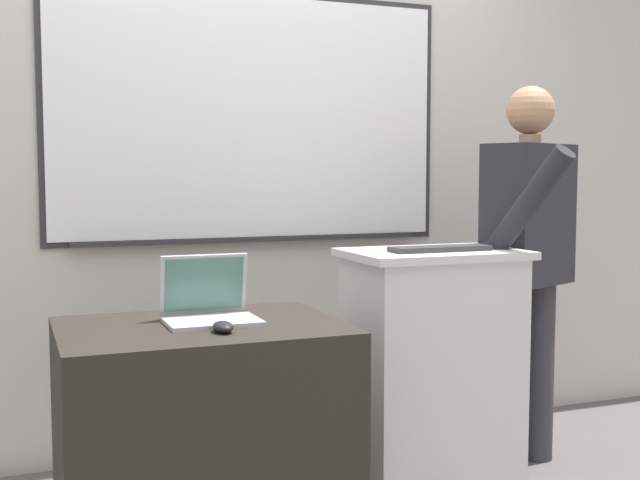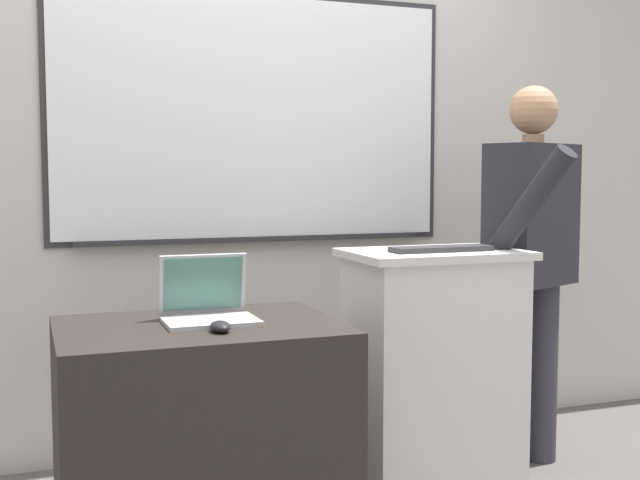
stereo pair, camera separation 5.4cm
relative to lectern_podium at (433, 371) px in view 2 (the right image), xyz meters
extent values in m
cube|color=beige|center=(-0.49, 0.82, 0.95)|extent=(6.40, 0.12, 2.86)
cube|color=#2D2D30|center=(-0.50, 0.75, 1.01)|extent=(1.79, 0.02, 1.11)
cube|color=white|center=(-0.50, 0.75, 1.01)|extent=(1.74, 0.02, 1.06)
cube|color=#2D2D30|center=(-0.50, 0.73, 0.47)|extent=(1.57, 0.04, 0.02)
cube|color=silver|center=(0.00, 0.00, -0.02)|extent=(0.61, 0.41, 0.92)
cube|color=silver|center=(0.00, 0.00, 0.46)|extent=(0.66, 0.45, 0.03)
cube|color=#28231E|center=(-0.95, -0.20, -0.10)|extent=(0.89, 0.65, 0.76)
cylinder|color=#333338|center=(0.41, 0.07, -0.09)|extent=(0.13, 0.13, 0.78)
cylinder|color=#333338|center=(0.61, 0.15, -0.09)|extent=(0.13, 0.13, 0.78)
cube|color=#232328|center=(0.51, 0.11, 0.59)|extent=(0.45, 0.35, 0.58)
cylinder|color=tan|center=(0.51, 0.11, 0.90)|extent=(0.09, 0.09, 0.04)
sphere|color=tan|center=(0.51, 0.11, 1.02)|extent=(0.20, 0.20, 0.20)
cylinder|color=#232328|center=(0.30, -0.15, 0.63)|extent=(0.23, 0.41, 0.49)
cylinder|color=#232328|center=(0.72, 0.19, 0.57)|extent=(0.08, 0.08, 0.55)
cube|color=#B7BABF|center=(-0.91, -0.21, 0.29)|extent=(0.30, 0.20, 0.01)
cube|color=#B7BABF|center=(-0.91, -0.09, 0.40)|extent=(0.29, 0.05, 0.20)
cube|color=#4C7A6B|center=(-0.91, -0.09, 0.40)|extent=(0.26, 0.03, 0.18)
cube|color=#2D2D30|center=(0.00, -0.06, 0.48)|extent=(0.39, 0.11, 0.02)
ellipsoid|color=black|center=(-0.92, -0.35, 0.30)|extent=(0.06, 0.10, 0.03)
camera|label=1|loc=(-1.52, -2.69, 0.76)|focal=45.00mm
camera|label=2|loc=(-1.47, -2.70, 0.76)|focal=45.00mm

